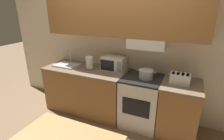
{
  "coord_description": "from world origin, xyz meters",
  "views": [
    {
      "loc": [
        1.11,
        -2.96,
        1.98
      ],
      "look_at": [
        0.05,
        -0.58,
        1.03
      ],
      "focal_mm": 28.0,
      "sensor_mm": 36.0,
      "label": 1
    }
  ],
  "objects": [
    {
      "name": "microwave",
      "position": [
        -0.09,
        -0.17,
        1.0
      ],
      "size": [
        0.42,
        0.31,
        0.25
      ],
      "color": "silver",
      "rests_on": "lower_counter_main"
    },
    {
      "name": "cooking_pot",
      "position": [
        0.54,
        -0.34,
        0.96
      ],
      "size": [
        0.32,
        0.24,
        0.14
      ],
      "color": "#B7BABF",
      "rests_on": "stove_range"
    },
    {
      "name": "lower_counter_right_stub",
      "position": [
        1.1,
        -0.33,
        0.44
      ],
      "size": [
        0.59,
        0.68,
        0.88
      ],
      "color": "#936033",
      "rests_on": "ground_plane"
    },
    {
      "name": "stove_range",
      "position": [
        0.48,
        -0.32,
        0.44
      ],
      "size": [
        0.63,
        0.65,
        0.88
      ],
      "color": "silver",
      "rests_on": "ground_plane"
    },
    {
      "name": "toaster",
      "position": [
        1.06,
        -0.34,
        0.96
      ],
      "size": [
        0.3,
        0.18,
        0.16
      ],
      "color": "silver",
      "rests_on": "lower_counter_right_stub"
    },
    {
      "name": "sink_basin",
      "position": [
        -1.04,
        -0.33,
        0.9
      ],
      "size": [
        0.46,
        0.35,
        0.29
      ],
      "color": "#B7BABF",
      "rests_on": "lower_counter_main"
    },
    {
      "name": "lower_counter_main",
      "position": [
        -0.62,
        -0.33,
        0.44
      ],
      "size": [
        1.56,
        0.68,
        0.88
      ],
      "color": "#936033",
      "rests_on": "ground_plane"
    },
    {
      "name": "ground_plane",
      "position": [
        0.0,
        0.0,
        0.0
      ],
      "size": [
        16.0,
        16.0,
        0.0
      ],
      "primitive_type": "plane",
      "color": "#7F664C"
    },
    {
      "name": "wall_back",
      "position": [
        0.01,
        -0.06,
        1.52
      ],
      "size": [
        5.17,
        0.38,
        2.55
      ],
      "color": "silver",
      "rests_on": "ground_plane"
    },
    {
      "name": "paper_towel_roll",
      "position": [
        -0.52,
        -0.32,
        1.0
      ],
      "size": [
        0.15,
        0.15,
        0.24
      ],
      "color": "black",
      "rests_on": "lower_counter_main"
    }
  ]
}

